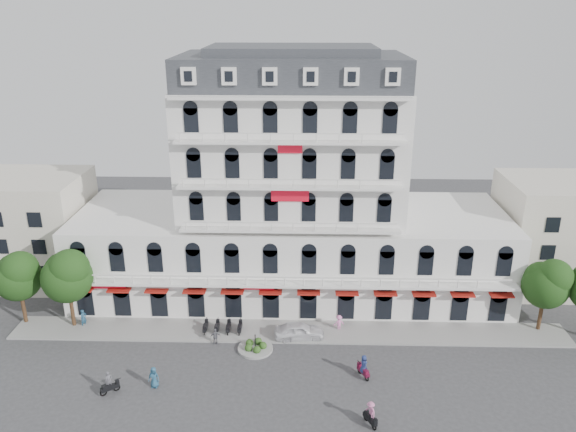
{
  "coord_description": "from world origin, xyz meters",
  "views": [
    {
      "loc": [
        1.13,
        -37.35,
        29.48
      ],
      "look_at": [
        -0.13,
        10.0,
        11.55
      ],
      "focal_mm": 35.0,
      "sensor_mm": 36.0,
      "label": 1
    }
  ],
  "objects_px": {
    "rider_west": "(109,384)",
    "rider_center": "(370,413)",
    "parked_car": "(299,331)",
    "rider_east": "(364,366)"
  },
  "relations": [
    {
      "from": "rider_center",
      "to": "rider_east",
      "type": "bearing_deg",
      "value": 152.21
    },
    {
      "from": "rider_west",
      "to": "parked_car",
      "type": "bearing_deg",
      "value": -8.06
    },
    {
      "from": "rider_west",
      "to": "rider_center",
      "type": "relative_size",
      "value": 0.99
    },
    {
      "from": "parked_car",
      "to": "rider_west",
      "type": "distance_m",
      "value": 17.38
    },
    {
      "from": "parked_car",
      "to": "rider_west",
      "type": "bearing_deg",
      "value": 112.77
    },
    {
      "from": "parked_car",
      "to": "rider_center",
      "type": "bearing_deg",
      "value": -161.22
    },
    {
      "from": "rider_west",
      "to": "rider_east",
      "type": "height_order",
      "value": "rider_east"
    },
    {
      "from": "rider_west",
      "to": "rider_east",
      "type": "xyz_separation_m",
      "value": [
        20.65,
        2.68,
        0.15
      ]
    },
    {
      "from": "parked_car",
      "to": "rider_center",
      "type": "height_order",
      "value": "rider_center"
    },
    {
      "from": "rider_west",
      "to": "rider_center",
      "type": "height_order",
      "value": "rider_center"
    }
  ]
}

